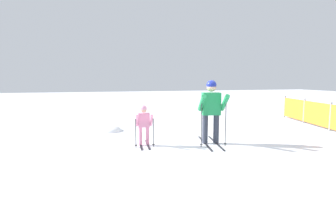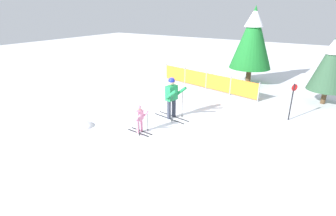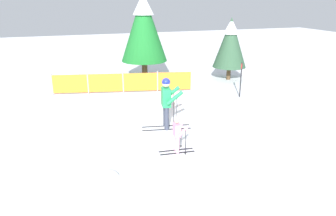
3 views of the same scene
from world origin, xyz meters
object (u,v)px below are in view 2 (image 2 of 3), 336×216
object	(u,v)px
skier_adult	(172,94)
trail_marker	(292,98)
conifer_near	(253,37)
conifer_far	(332,62)
safety_fence	(206,80)
skier_child	(140,117)

from	to	relation	value
skier_adult	trail_marker	size ratio (longest dim) A/B	1.13
conifer_near	skier_adult	bearing A→B (deg)	-98.48
conifer_far	trail_marker	xyz separation A→B (m)	(-1.06, -3.06, -1.06)
conifer_far	trail_marker	size ratio (longest dim) A/B	2.10
conifer_near	safety_fence	bearing A→B (deg)	-123.39
skier_child	trail_marker	size ratio (longest dim) A/B	0.70
safety_fence	conifer_far	world-z (taller)	conifer_far
trail_marker	skier_adult	bearing A→B (deg)	-149.95
safety_fence	conifer_near	bearing A→B (deg)	56.61
skier_adult	trail_marker	world-z (taller)	skier_adult
skier_child	conifer_near	bearing A→B (deg)	85.93
skier_child	conifer_far	distance (m)	9.31
skier_child	conifer_near	distance (m)	9.43
conifer_far	trail_marker	world-z (taller)	conifer_far
skier_adult	conifer_far	world-z (taller)	conifer_far
skier_adult	conifer_far	distance (m)	7.70
skier_adult	skier_child	xyz separation A→B (m)	(-0.28, -1.82, -0.42)
skier_child	trail_marker	distance (m)	6.21
safety_fence	skier_adult	bearing A→B (deg)	-82.79
skier_child	trail_marker	xyz separation A→B (m)	(4.50, 4.27, 0.32)
skier_adult	safety_fence	world-z (taller)	skier_adult
conifer_far	conifer_near	distance (m)	4.62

